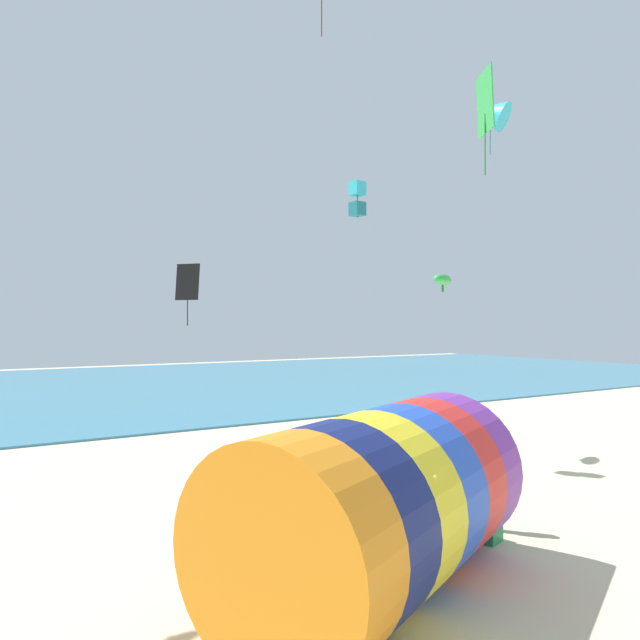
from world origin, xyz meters
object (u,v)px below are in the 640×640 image
(kite_handler, at_px, (494,492))
(kite_green_diamond, at_px, (485,103))
(kite_black_diamond, at_px, (188,283))
(giant_inflatable_tube, at_px, (379,503))
(cooler_box, at_px, (490,534))
(kite_cyan_box, at_px, (357,199))
(kite_cyan_delta, at_px, (490,113))
(kite_green_parafoil, at_px, (443,280))

(kite_handler, distance_m, kite_green_diamond, 9.66)
(kite_green_diamond, height_order, kite_black_diamond, kite_green_diamond)
(giant_inflatable_tube, distance_m, kite_green_diamond, 10.42)
(cooler_box, bearing_deg, giant_inflatable_tube, -168.25)
(kite_cyan_box, relative_size, cooler_box, 2.53)
(kite_handler, height_order, kite_cyan_box, kite_cyan_box)
(giant_inflatable_tube, xyz_separation_m, kite_cyan_box, (5.64, 8.87, 7.66))
(kite_black_diamond, bearing_deg, kite_green_diamond, -59.50)
(kite_cyan_delta, bearing_deg, kite_green_diamond, -138.84)
(kite_cyan_delta, relative_size, kite_green_parafoil, 1.44)
(kite_green_diamond, bearing_deg, giant_inflatable_tube, -155.86)
(kite_green_diamond, bearing_deg, kite_black_diamond, 120.50)
(kite_handler, bearing_deg, kite_green_parafoil, 54.94)
(kite_cyan_delta, height_order, kite_green_parafoil, kite_cyan_delta)
(kite_green_diamond, height_order, kite_cyan_delta, kite_cyan_delta)
(kite_cyan_box, bearing_deg, cooler_box, -104.24)
(giant_inflatable_tube, relative_size, kite_cyan_box, 5.47)
(giant_inflatable_tube, bearing_deg, kite_handler, 15.98)
(kite_cyan_delta, bearing_deg, kite_cyan_box, 135.23)
(giant_inflatable_tube, distance_m, kite_black_diamond, 11.79)
(kite_handler, distance_m, kite_green_parafoil, 10.11)
(giant_inflatable_tube, height_order, cooler_box, giant_inflatable_tube)
(kite_cyan_box, xyz_separation_m, cooler_box, (-2.06, -8.12, -9.11))
(giant_inflatable_tube, relative_size, cooler_box, 13.83)
(giant_inflatable_tube, xyz_separation_m, kite_green_diamond, (5.08, 2.28, 8.81))
(kite_cyan_box, bearing_deg, kite_black_diamond, 160.39)
(giant_inflatable_tube, xyz_separation_m, kite_cyan_delta, (8.91, 5.63, 10.36))
(giant_inflatable_tube, xyz_separation_m, kite_green_parafoil, (9.05, 8.11, 4.82))
(kite_cyan_delta, distance_m, kite_green_parafoil, 6.07)
(kite_black_diamond, relative_size, kite_cyan_delta, 0.99)
(kite_handler, height_order, kite_green_parafoil, kite_green_parafoil)
(kite_black_diamond, bearing_deg, kite_cyan_delta, -30.53)
(giant_inflatable_tube, xyz_separation_m, kite_handler, (4.20, 1.20, -0.74))
(kite_cyan_box, bearing_deg, kite_handler, -100.67)
(giant_inflatable_tube, relative_size, kite_green_parafoil, 4.87)
(kite_cyan_box, bearing_deg, kite_cyan_delta, -44.77)
(kite_handler, distance_m, kite_cyan_delta, 12.85)
(giant_inflatable_tube, xyz_separation_m, kite_black_diamond, (0.01, 10.88, 4.55))
(kite_green_diamond, relative_size, kite_cyan_delta, 1.26)
(kite_cyan_box, height_order, kite_cyan_delta, kite_cyan_delta)
(kite_black_diamond, relative_size, cooler_box, 4.06)
(kite_green_diamond, height_order, kite_cyan_box, kite_green_diamond)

